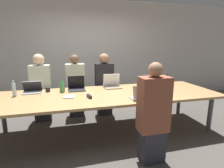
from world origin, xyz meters
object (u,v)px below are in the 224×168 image
cup_far_left (48,90)px  bottle_far_left (14,90)px  bottle_far_right (167,81)px  bottle_far_midleft (62,87)px  person_far_left (41,89)px  laptop_far_right (151,82)px  person_far_center (104,86)px  person_near_midright (153,116)px  laptop_far_midleft (77,86)px  cup_near_midright (156,94)px  person_far_midleft (76,87)px  stapler (89,96)px  cup_far_midleft (62,90)px  laptop_far_center (112,84)px  laptop_far_left (32,89)px  laptop_near_midright (142,95)px  cup_far_right (139,83)px

cup_far_left → bottle_far_left: bearing=-161.3°
bottle_far_right → bottle_far_midleft: size_ratio=1.08×
person_far_left → laptop_far_right: bearing=-9.7°
bottle_far_midleft → person_far_center: bearing=32.3°
person_near_midright → laptop_far_midleft: 1.66m
cup_near_midright → person_far_midleft: bearing=132.7°
person_near_midright → stapler: person_near_midright is taller
person_far_midleft → cup_far_midleft: person_far_midleft is taller
cup_far_left → stapler: 0.91m
person_far_center → stapler: (-0.47, -1.05, 0.08)m
laptop_far_right → stapler: (-1.44, -0.65, -0.04)m
cup_far_left → bottle_far_left: bottle_far_left is taller
laptop_far_right → laptop_far_center: bearing=-178.3°
cup_near_midright → bottle_far_left: bottle_far_left is taller
cup_far_left → bottle_far_midleft: 0.29m
person_near_midright → laptop_far_right: bearing=-115.6°
bottle_far_left → laptop_far_right: bearing=5.1°
person_near_midright → laptop_far_left: size_ratio=4.26×
person_near_midright → laptop_far_midleft: size_ratio=4.31×
cup_far_left → person_far_center: person_far_center is taller
laptop_far_left → laptop_far_right: laptop_far_right is taller
cup_far_midleft → person_far_center: (0.91, 0.55, -0.10)m
person_far_center → cup_far_midleft: bearing=-148.6°
laptop_far_center → laptop_far_left: bearing=-178.4°
laptop_far_right → person_far_center: bearing=157.2°
bottle_far_left → laptop_near_midright: bearing=-19.1°
person_near_midright → cup_far_midleft: person_near_midright is taller
laptop_far_center → stapler: (-0.55, -0.62, -0.05)m
cup_far_left → cup_far_midleft: (0.26, -0.09, 0.00)m
bottle_far_left → laptop_far_right: bottle_far_left is taller
laptop_near_midright → cup_near_midright: bearing=-170.3°
person_far_midleft → cup_far_right: bearing=-19.4°
bottle_far_midleft → laptop_far_right: bearing=5.2°
laptop_far_right → laptop_far_midleft: bearing=-178.3°
bottle_far_right → cup_far_midleft: (-2.17, -0.01, -0.06)m
bottle_far_midleft → stapler: 0.65m
cup_far_right → bottle_far_left: bearing=-174.1°
person_near_midright → cup_far_midleft: bearing=-46.6°
cup_near_midright → person_far_midleft: (-1.25, 1.36, -0.12)m
person_far_center → person_far_midleft: bearing=173.9°
bottle_far_left → laptop_far_right: size_ratio=0.75×
person_far_left → cup_far_right: (2.03, -0.39, 0.09)m
laptop_far_left → laptop_far_center: size_ratio=0.95×
cup_far_left → cup_far_right: size_ratio=1.01×
cup_far_left → person_far_center: (1.17, 0.47, -0.09)m
cup_near_midright → laptop_far_midleft: 1.51m
person_far_left → bottle_far_midleft: size_ratio=6.28×
cup_far_left → person_far_center: bearing=21.7°
laptop_far_midleft → person_far_midleft: 0.54m
cup_near_midright → person_far_left: person_far_left is taller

